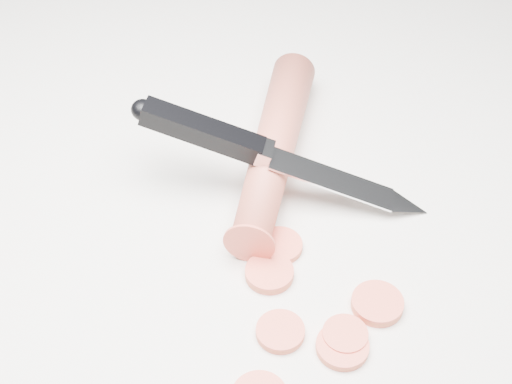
{
  "coord_description": "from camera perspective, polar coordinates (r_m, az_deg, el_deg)",
  "views": [
    {
      "loc": [
        -0.06,
        -0.33,
        0.4
      ],
      "look_at": [
        -0.03,
        0.05,
        0.02
      ],
      "focal_mm": 50.0,
      "sensor_mm": 36.0,
      "label": 1
    }
  ],
  "objects": [
    {
      "name": "carrot_slice_5",
      "position": [
        0.48,
        1.96,
        -11.09
      ],
      "size": [
        0.03,
        0.03,
        0.01
      ],
      "primitive_type": "cylinder",
      "color": "#E34D39",
      "rests_on": "ground"
    },
    {
      "name": "kitchen_knife",
      "position": [
        0.55,
        2.08,
        2.91
      ],
      "size": [
        0.23,
        0.09,
        0.08
      ],
      "primitive_type": null,
      "color": "silver",
      "rests_on": "ground"
    },
    {
      "name": "carrot_slice_3",
      "position": [
        0.48,
        6.93,
        -12.17
      ],
      "size": [
        0.03,
        0.03,
        0.01
      ],
      "primitive_type": "cylinder",
      "color": "#E34D39",
      "rests_on": "ground"
    },
    {
      "name": "carrot",
      "position": [
        0.58,
        1.5,
        3.69
      ],
      "size": [
        0.09,
        0.21,
        0.03
      ],
      "primitive_type": "cylinder",
      "rotation": [
        1.57,
        0.0,
        -0.28
      ],
      "color": "#BC4937",
      "rests_on": "ground"
    },
    {
      "name": "carrot_slice_4",
      "position": [
        0.5,
        9.68,
        -8.78
      ],
      "size": [
        0.04,
        0.04,
        0.01
      ],
      "primitive_type": "cylinder",
      "color": "#E34D39",
      "rests_on": "ground"
    },
    {
      "name": "carrot_slice_0",
      "position": [
        0.51,
        1.08,
        -6.49
      ],
      "size": [
        0.03,
        0.03,
        0.01
      ],
      "primitive_type": "cylinder",
      "color": "#E34D39",
      "rests_on": "ground"
    },
    {
      "name": "ground",
      "position": [
        0.53,
        3.5,
        -4.9
      ],
      "size": [
        2.4,
        2.4,
        0.0
      ],
      "primitive_type": "plane",
      "color": "silver",
      "rests_on": "ground"
    },
    {
      "name": "carrot_slice_2",
      "position": [
        0.53,
        1.88,
        -4.31
      ],
      "size": [
        0.03,
        0.03,
        0.01
      ],
      "primitive_type": "cylinder",
      "color": "#E34D39",
      "rests_on": "ground"
    },
    {
      "name": "carrot_slice_6",
      "position": [
        0.48,
        7.13,
        -11.32
      ],
      "size": [
        0.03,
        0.03,
        0.01
      ],
      "primitive_type": "cylinder",
      "color": "#E34D39",
      "rests_on": "ground"
    }
  ]
}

